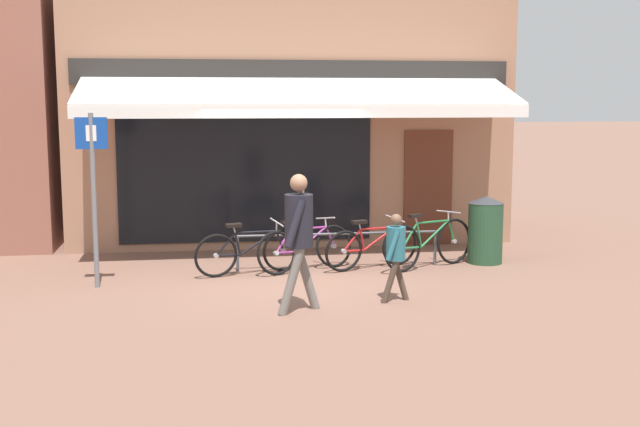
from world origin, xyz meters
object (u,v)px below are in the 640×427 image
(bicycle_black, at_px, (250,251))
(bicycle_red, at_px, (372,246))
(litter_bin, at_px, (485,230))
(parking_sign, at_px, (93,182))
(pedestrian_child, at_px, (396,248))
(bicycle_purple, at_px, (305,248))
(pedestrian_adult, at_px, (299,227))
(bicycle_green, at_px, (429,243))

(bicycle_black, height_order, bicycle_red, bicycle_black)
(litter_bin, xyz_separation_m, parking_sign, (-6.06, -0.84, 0.96))
(pedestrian_child, relative_size, parking_sign, 0.48)
(bicycle_black, relative_size, bicycle_red, 1.05)
(bicycle_purple, distance_m, pedestrian_adult, 2.54)
(bicycle_black, relative_size, bicycle_purple, 1.05)
(parking_sign, bearing_deg, bicycle_red, 9.03)
(bicycle_red, height_order, bicycle_green, bicycle_green)
(bicycle_black, xyz_separation_m, bicycle_red, (1.93, 0.14, -0.01))
(bicycle_purple, relative_size, pedestrian_adult, 0.93)
(bicycle_red, xyz_separation_m, bicycle_green, (0.90, -0.06, 0.04))
(pedestrian_adult, relative_size, parking_sign, 0.71)
(litter_bin, bearing_deg, bicycle_green, -166.47)
(bicycle_purple, distance_m, bicycle_red, 1.06)
(bicycle_green, bearing_deg, bicycle_purple, 150.28)
(pedestrian_child, bearing_deg, parking_sign, 163.94)
(bicycle_black, height_order, bicycle_purple, bicycle_purple)
(bicycle_black, distance_m, parking_sign, 2.54)
(bicycle_green, bearing_deg, pedestrian_adult, -162.81)
(pedestrian_child, bearing_deg, bicycle_green, 65.97)
(bicycle_black, distance_m, bicycle_red, 1.93)
(bicycle_black, height_order, litter_bin, litter_bin)
(pedestrian_adult, bearing_deg, litter_bin, 30.14)
(pedestrian_child, xyz_separation_m, litter_bin, (2.05, 2.24, -0.16))
(bicycle_black, xyz_separation_m, parking_sign, (-2.20, -0.51, 1.14))
(bicycle_green, bearing_deg, pedestrian_child, -144.75)
(bicycle_purple, bearing_deg, bicycle_black, 164.94)
(bicycle_black, xyz_separation_m, bicycle_green, (2.83, 0.08, 0.03))
(bicycle_black, height_order, pedestrian_child, pedestrian_child)
(litter_bin, bearing_deg, bicycle_red, -174.53)
(pedestrian_adult, bearing_deg, pedestrian_child, 6.73)
(bicycle_purple, bearing_deg, bicycle_red, -26.11)
(bicycle_red, relative_size, pedestrian_adult, 0.93)
(litter_bin, bearing_deg, bicycle_black, -175.15)
(bicycle_purple, height_order, bicycle_green, bicycle_green)
(parking_sign, bearing_deg, litter_bin, 7.90)
(pedestrian_adult, relative_size, litter_bin, 1.60)
(bicycle_purple, xyz_separation_m, litter_bin, (2.98, 0.17, 0.19))
(bicycle_red, relative_size, bicycle_green, 0.97)
(bicycle_red, height_order, litter_bin, litter_bin)
(bicycle_black, bearing_deg, bicycle_red, -11.87)
(bicycle_red, height_order, pedestrian_child, pedestrian_child)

